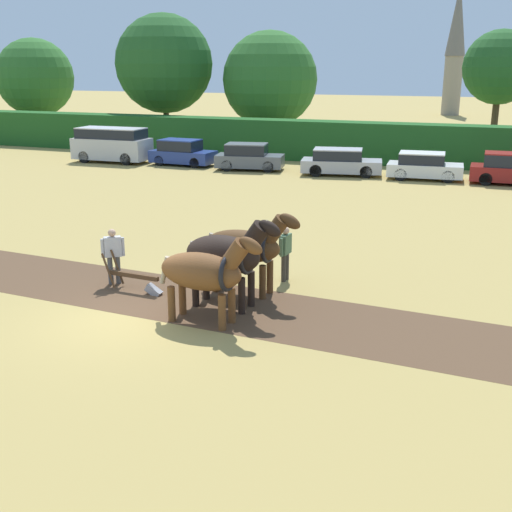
# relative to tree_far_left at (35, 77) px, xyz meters

# --- Properties ---
(ground_plane) EXTENTS (240.00, 240.00, 0.00)m
(ground_plane) POSITION_rel_tree_far_left_xyz_m (30.37, -34.41, -4.84)
(ground_plane) COLOR #A88E4C
(plowed_furrow_strip) EXTENTS (22.46, 4.29, 0.01)m
(plowed_furrow_strip) POSITION_rel_tree_far_left_xyz_m (28.83, -32.73, -4.84)
(plowed_furrow_strip) COLOR brown
(plowed_furrow_strip) RESTS_ON ground
(hedgerow) EXTENTS (78.38, 2.00, 2.49)m
(hedgerow) POSITION_rel_tree_far_left_xyz_m (30.37, -6.84, -3.60)
(hedgerow) COLOR #1E511E
(hedgerow) RESTS_ON ground
(tree_far_left) EXTENTS (6.60, 6.60, 8.14)m
(tree_far_left) POSITION_rel_tree_far_left_xyz_m (0.00, 0.00, 0.00)
(tree_far_left) COLOR #423323
(tree_far_left) RESTS_ON ground
(tree_left) EXTENTS (7.41, 7.41, 9.68)m
(tree_left) POSITION_rel_tree_far_left_xyz_m (13.60, -1.67, 1.13)
(tree_left) COLOR #423323
(tree_left) RESTS_ON ground
(tree_center_left) EXTENTS (7.04, 7.04, 8.37)m
(tree_center_left) POSITION_rel_tree_far_left_xyz_m (21.72, -0.40, 0.00)
(tree_center_left) COLOR #423323
(tree_center_left) RESTS_ON ground
(tree_center) EXTENTS (4.78, 4.78, 8.13)m
(tree_center) POSITION_rel_tree_far_left_xyz_m (37.72, -0.55, 0.88)
(tree_center) COLOR #4C3823
(tree_center) RESTS_ON ground
(church_spire) EXTENTS (2.36, 2.36, 15.33)m
(church_spire) POSITION_rel_tree_far_left_xyz_m (31.95, 36.32, 3.18)
(church_spire) COLOR gray
(church_spire) RESTS_ON ground
(draft_horse_lead_left) EXTENTS (2.76, 1.03, 2.30)m
(draft_horse_lead_left) POSITION_rel_tree_far_left_xyz_m (32.22, -34.05, -3.57)
(draft_horse_lead_left) COLOR brown
(draft_horse_lead_left) RESTS_ON ground
(draft_horse_lead_right) EXTENTS (2.69, 1.13, 2.43)m
(draft_horse_lead_right) POSITION_rel_tree_far_left_xyz_m (32.28, -32.91, -3.47)
(draft_horse_lead_right) COLOR black
(draft_horse_lead_right) RESTS_ON ground
(draft_horse_trail_left) EXTENTS (2.83, 1.01, 2.36)m
(draft_horse_trail_left) POSITION_rel_tree_far_left_xyz_m (32.35, -31.77, -3.54)
(draft_horse_trail_left) COLOR #513319
(draft_horse_trail_left) RESTS_ON ground
(plow) EXTENTS (1.74, 0.48, 1.13)m
(plow) POSITION_rel_tree_far_left_xyz_m (29.62, -32.77, -4.51)
(plow) COLOR #4C331E
(plow) RESTS_ON ground
(farmer_at_plow) EXTENTS (0.52, 0.44, 1.57)m
(farmer_at_plow) POSITION_rel_tree_far_left_xyz_m (28.62, -32.40, -3.94)
(farmer_at_plow) COLOR #4C4C4C
(farmer_at_plow) RESTS_ON ground
(farmer_beside_team) EXTENTS (0.24, 0.64, 1.56)m
(farmer_beside_team) POSITION_rel_tree_far_left_xyz_m (32.98, -30.42, -3.94)
(farmer_beside_team) COLOR #38332D
(farmer_beside_team) RESTS_ON ground
(parked_van) EXTENTS (4.84, 2.15, 2.13)m
(parked_van) POSITION_rel_tree_far_left_xyz_m (15.50, -12.31, -3.74)
(parked_van) COLOR #BCBCC1
(parked_van) RESTS_ON ground
(parked_car_left) EXTENTS (3.97, 1.87, 1.55)m
(parked_car_left) POSITION_rel_tree_far_left_xyz_m (20.20, -11.89, -4.10)
(parked_car_left) COLOR navy
(parked_car_left) RESTS_ON ground
(parked_car_center_left) EXTENTS (4.13, 2.44, 1.53)m
(parked_car_center_left) POSITION_rel_tree_far_left_xyz_m (24.68, -12.18, -4.11)
(parked_car_center_left) COLOR #565B66
(parked_car_center_left) RESTS_ON ground
(parked_car_center) EXTENTS (4.65, 2.63, 1.45)m
(parked_car_center) POSITION_rel_tree_far_left_xyz_m (30.08, -12.05, -4.13)
(parked_car_center) COLOR #A8A8B2
(parked_car_center) RESTS_ON ground
(parked_car_center_right) EXTENTS (4.03, 2.13, 1.43)m
(parked_car_center_right) POSITION_rel_tree_far_left_xyz_m (34.58, -11.81, -4.15)
(parked_car_center_right) COLOR silver
(parked_car_center_right) RESTS_ON ground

